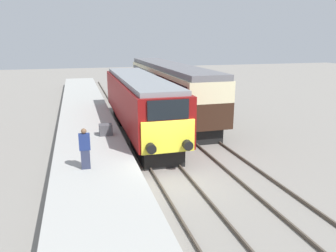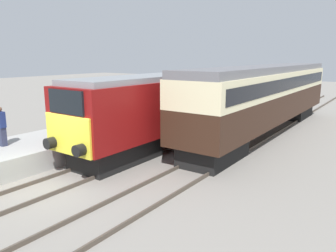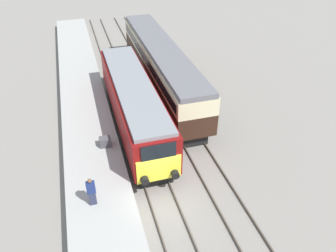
# 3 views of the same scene
# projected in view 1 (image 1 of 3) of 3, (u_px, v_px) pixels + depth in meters

# --- Properties ---
(ground_plane) EXTENTS (120.00, 120.00, 0.00)m
(ground_plane) POSITION_uv_depth(u_px,v_px,m) (173.00, 180.00, 14.34)
(ground_plane) COLOR gray
(platform_left) EXTENTS (3.50, 50.00, 0.88)m
(platform_left) POSITION_uv_depth(u_px,v_px,m) (88.00, 129.00, 20.80)
(platform_left) COLOR #A8A8A3
(platform_left) RESTS_ON ground_plane
(rails_near_track) EXTENTS (1.51, 60.00, 0.14)m
(rails_near_track) POSITION_uv_depth(u_px,v_px,m) (149.00, 145.00, 18.97)
(rails_near_track) COLOR #4C4238
(rails_near_track) RESTS_ON ground_plane
(rails_far_track) EXTENTS (1.50, 60.00, 0.14)m
(rails_far_track) POSITION_uv_depth(u_px,v_px,m) (203.00, 140.00, 19.87)
(rails_far_track) COLOR #4C4238
(rails_far_track) RESTS_ON ground_plane
(locomotive) EXTENTS (2.70, 13.85, 3.73)m
(locomotive) POSITION_uv_depth(u_px,v_px,m) (140.00, 103.00, 20.82)
(locomotive) COLOR black
(locomotive) RESTS_ON ground_plane
(passenger_carriage) EXTENTS (2.75, 17.66, 4.08)m
(passenger_carriage) POSITION_uv_depth(u_px,v_px,m) (169.00, 84.00, 26.38)
(passenger_carriage) COLOR black
(passenger_carriage) RESTS_ON ground_plane
(person_on_platform) EXTENTS (0.44, 0.26, 1.69)m
(person_on_platform) POSITION_uv_depth(u_px,v_px,m) (85.00, 149.00, 13.16)
(person_on_platform) COLOR #2D334C
(person_on_platform) RESTS_ON platform_left
(luggage_crate) EXTENTS (0.70, 0.56, 0.60)m
(luggage_crate) POSITION_uv_depth(u_px,v_px,m) (106.00, 130.00, 17.95)
(luggage_crate) COLOR #4C4C51
(luggage_crate) RESTS_ON platform_left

